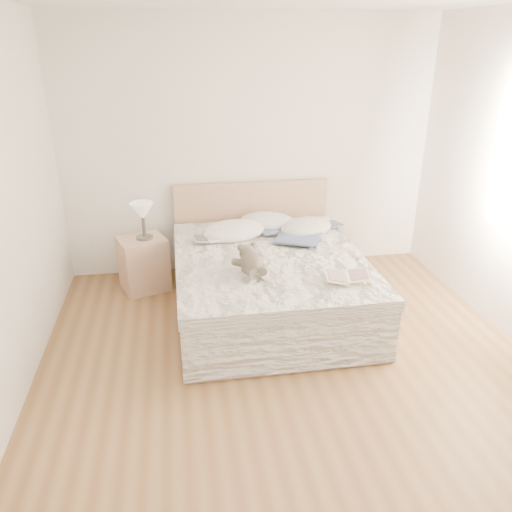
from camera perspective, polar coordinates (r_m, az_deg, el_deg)
name	(u,v)px	position (r m, az deg, el deg)	size (l,w,h in m)	color
floor	(295,382)	(3.97, 4.52, -14.17)	(4.00, 4.50, 0.00)	brown
wall_back	(250,149)	(5.46, -0.67, 12.14)	(4.00, 0.02, 2.70)	white
bed	(267,279)	(4.80, 1.31, -2.67)	(1.72, 2.14, 1.00)	tan
nightstand	(144,264)	(5.32, -12.70, -0.86)	(0.45, 0.40, 0.56)	tan
table_lamp	(142,213)	(5.13, -12.85, 4.80)	(0.26, 0.26, 0.38)	#4D4743
pillow_left	(233,231)	(5.07, -2.60, 2.86)	(0.66, 0.46, 0.20)	white
pillow_middle	(268,222)	(5.34, 1.37, 3.95)	(0.60, 0.42, 0.18)	white
pillow_right	(306,227)	(5.20, 5.75, 3.32)	(0.59, 0.41, 0.18)	silver
blouse	(301,234)	(5.04, 5.12, 2.56)	(0.65, 0.70, 0.03)	#364367
photo_book	(208,239)	(4.90, -5.49, 1.92)	(0.29, 0.20, 0.02)	white
childrens_book	(347,277)	(4.17, 10.41, -2.34)	(0.38, 0.26, 0.02)	#FFF3C9
teddy_bear	(252,270)	(4.18, -0.49, -1.60)	(0.25, 0.36, 0.19)	brown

